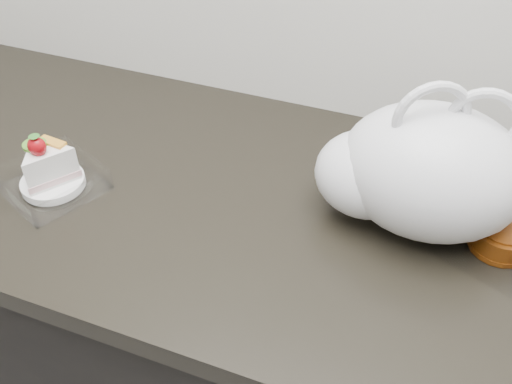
# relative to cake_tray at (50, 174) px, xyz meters

# --- Properties ---
(counter) EXTENTS (2.04, 0.64, 0.90)m
(counter) POSITION_rel_cake_tray_xyz_m (0.41, 0.10, -0.48)
(counter) COLOR black
(counter) RESTS_ON ground
(cake_tray) EXTENTS (0.19, 0.19, 0.12)m
(cake_tray) POSITION_rel_cake_tray_xyz_m (0.00, 0.00, 0.00)
(cake_tray) COLOR white
(cake_tray) RESTS_ON counter
(mooncake_wrap) EXTENTS (0.23, 0.22, 0.04)m
(mooncake_wrap) POSITION_rel_cake_tray_xyz_m (0.73, 0.13, -0.01)
(mooncake_wrap) COLOR white
(mooncake_wrap) RESTS_ON counter
(plastic_bag) EXTENTS (0.36, 0.29, 0.26)m
(plastic_bag) POSITION_rel_cake_tray_xyz_m (0.58, 0.14, 0.07)
(plastic_bag) COLOR white
(plastic_bag) RESTS_ON counter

